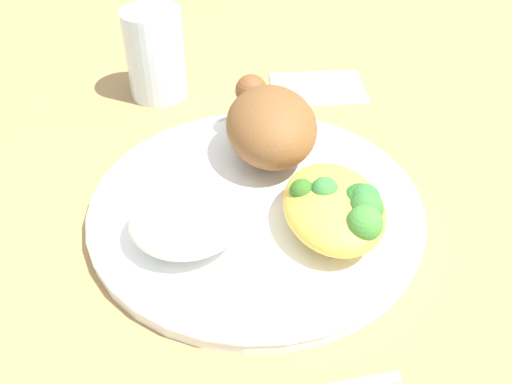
{
  "coord_description": "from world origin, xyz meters",
  "views": [
    {
      "loc": [
        -0.37,
        0.05,
        0.34
      ],
      "look_at": [
        0.0,
        0.0,
        0.03
      ],
      "focal_mm": 39.62,
      "sensor_mm": 36.0,
      "label": 1
    }
  ],
  "objects": [
    {
      "name": "ground_plane",
      "position": [
        0.0,
        0.0,
        0.0
      ],
      "size": [
        2.0,
        2.0,
        0.0
      ],
      "primitive_type": "plane",
      "color": "#A5824E"
    },
    {
      "name": "plate",
      "position": [
        0.0,
        0.0,
        0.01
      ],
      "size": [
        0.29,
        0.29,
        0.02
      ],
      "color": "white",
      "rests_on": "ground_plane"
    },
    {
      "name": "roasted_chicken",
      "position": [
        0.07,
        -0.02,
        0.05
      ],
      "size": [
        0.11,
        0.08,
        0.06
      ],
      "color": "brown",
      "rests_on": "plate"
    },
    {
      "name": "rice_pile",
      "position": [
        -0.03,
        0.06,
        0.03
      ],
      "size": [
        0.09,
        0.09,
        0.03
      ],
      "primitive_type": "ellipsoid",
      "color": "white",
      "rests_on": "plate"
    },
    {
      "name": "mac_cheese_with_broccoli",
      "position": [
        -0.04,
        -0.06,
        0.04
      ],
      "size": [
        0.11,
        0.08,
        0.05
      ],
      "color": "#EFBD45",
      "rests_on": "plate"
    },
    {
      "name": "water_glass",
      "position": [
        0.22,
        0.08,
        0.05
      ],
      "size": [
        0.07,
        0.07,
        0.1
      ],
      "primitive_type": "cylinder",
      "color": "silver",
      "rests_on": "ground_plane"
    },
    {
      "name": "napkin",
      "position": [
        0.21,
        -0.1,
        0.0
      ],
      "size": [
        0.08,
        0.11,
        0.0
      ],
      "primitive_type": "cube",
      "rotation": [
        0.0,
        0.0,
        -0.07
      ],
      "color": "white",
      "rests_on": "ground_plane"
    }
  ]
}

